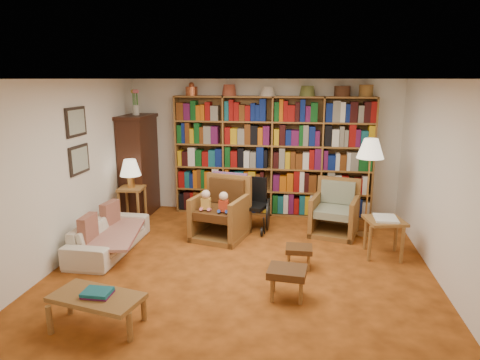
% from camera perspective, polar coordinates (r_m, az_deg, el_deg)
% --- Properties ---
extents(floor, '(5.00, 5.00, 0.00)m').
position_cam_1_polar(floor, '(6.03, 0.54, -11.16)').
color(floor, '#B65A1C').
rests_on(floor, ground).
extents(ceiling, '(5.00, 5.00, 0.00)m').
position_cam_1_polar(ceiling, '(5.48, 0.60, 13.34)').
color(ceiling, silver).
rests_on(ceiling, wall_back).
extents(wall_back, '(5.00, 0.00, 5.00)m').
position_cam_1_polar(wall_back, '(8.07, 3.00, 4.42)').
color(wall_back, white).
rests_on(wall_back, floor).
extents(wall_front, '(5.00, 0.00, 5.00)m').
position_cam_1_polar(wall_front, '(3.28, -5.50, -9.19)').
color(wall_front, white).
rests_on(wall_front, floor).
extents(wall_left, '(0.00, 5.00, 5.00)m').
position_cam_1_polar(wall_left, '(6.45, -22.01, 1.19)').
color(wall_left, white).
rests_on(wall_left, floor).
extents(wall_right, '(0.00, 5.00, 5.00)m').
position_cam_1_polar(wall_right, '(5.85, 25.64, -0.35)').
color(wall_right, white).
rests_on(wall_right, floor).
extents(bookshelf, '(3.60, 0.30, 2.42)m').
position_cam_1_polar(bookshelf, '(7.90, 4.33, 3.62)').
color(bookshelf, olive).
rests_on(bookshelf, floor).
extents(curio_cabinet, '(0.50, 0.95, 2.40)m').
position_cam_1_polar(curio_cabinet, '(8.17, -13.34, 2.07)').
color(curio_cabinet, black).
rests_on(curio_cabinet, floor).
extents(framed_pictures, '(0.03, 0.52, 0.97)m').
position_cam_1_polar(framed_pictures, '(6.64, -20.83, 4.89)').
color(framed_pictures, black).
rests_on(framed_pictures, wall_left).
extents(sofa, '(1.64, 0.66, 0.48)m').
position_cam_1_polar(sofa, '(6.68, -17.06, -7.07)').
color(sofa, beige).
rests_on(sofa, floor).
extents(sofa_throw, '(1.01, 1.54, 0.04)m').
position_cam_1_polar(sofa_throw, '(6.64, -16.70, -6.61)').
color(sofa_throw, beige).
rests_on(sofa_throw, sofa).
extents(cushion_left, '(0.17, 0.40, 0.38)m').
position_cam_1_polar(cushion_left, '(6.96, -16.93, -4.38)').
color(cushion_left, maroon).
rests_on(cushion_left, sofa).
extents(cushion_right, '(0.14, 0.39, 0.39)m').
position_cam_1_polar(cushion_right, '(6.37, -19.59, -6.23)').
color(cushion_right, maroon).
rests_on(cushion_right, sofa).
extents(side_table_lamp, '(0.45, 0.45, 0.68)m').
position_cam_1_polar(side_table_lamp, '(7.64, -14.20, -2.28)').
color(side_table_lamp, olive).
rests_on(side_table_lamp, floor).
extents(table_lamp, '(0.36, 0.36, 0.49)m').
position_cam_1_polar(table_lamp, '(7.52, -14.42, 1.49)').
color(table_lamp, gold).
rests_on(table_lamp, side_table_lamp).
extents(armchair_leather, '(0.97, 0.99, 0.99)m').
position_cam_1_polar(armchair_leather, '(6.95, -2.50, -4.24)').
color(armchair_leather, olive).
rests_on(armchair_leather, floor).
extents(armchair_sage, '(0.89, 0.90, 0.89)m').
position_cam_1_polar(armchair_sage, '(7.27, 12.40, -4.28)').
color(armchair_sage, olive).
rests_on(armchair_sage, floor).
extents(wheelchair, '(0.54, 0.71, 0.88)m').
position_cam_1_polar(wheelchair, '(7.24, 1.87, -3.50)').
color(wheelchair, black).
rests_on(wheelchair, floor).
extents(floor_lamp, '(0.42, 0.42, 1.60)m').
position_cam_1_polar(floor_lamp, '(6.98, 16.99, 3.51)').
color(floor_lamp, gold).
rests_on(floor_lamp, floor).
extents(side_table_papers, '(0.61, 0.61, 0.59)m').
position_cam_1_polar(side_table_papers, '(6.46, 18.69, -5.73)').
color(side_table_papers, olive).
rests_on(side_table_papers, floor).
extents(footstool_a, '(0.36, 0.30, 0.30)m').
position_cam_1_polar(footstool_a, '(5.89, 7.87, -9.29)').
color(footstool_a, '#482C13').
rests_on(footstool_a, floor).
extents(footstool_b, '(0.47, 0.41, 0.37)m').
position_cam_1_polar(footstool_b, '(5.09, 6.31, -12.32)').
color(footstool_b, '#482C13').
rests_on(footstool_b, floor).
extents(coffee_table, '(1.01, 0.66, 0.41)m').
position_cam_1_polar(coffee_table, '(4.75, -18.56, -14.85)').
color(coffee_table, olive).
rests_on(coffee_table, floor).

